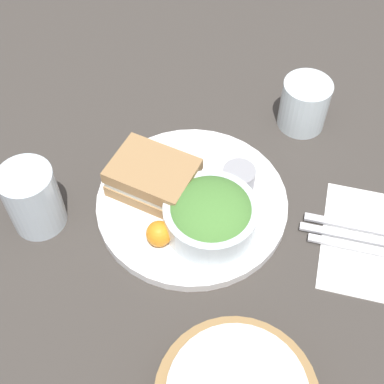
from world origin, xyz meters
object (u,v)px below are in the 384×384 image
object	(u,v)px
knife	(367,239)
spoon	(367,249)
dressing_cup	(239,178)
drink_glass	(33,199)
water_glass	(304,104)
fork	(368,229)
plate	(192,203)
sandwich	(153,177)
salad_bowl	(211,214)

from	to	relation	value
knife	spoon	size ratio (longest dim) A/B	1.17
dressing_cup	spoon	xyz separation A→B (m)	(-0.20, 0.06, -0.03)
drink_glass	water_glass	world-z (taller)	drink_glass
drink_glass	spoon	xyz separation A→B (m)	(-0.49, -0.06, -0.05)
spoon	water_glass	size ratio (longest dim) A/B	1.93
knife	fork	bearing A→B (deg)	90.00
dressing_cup	plate	bearing A→B (deg)	35.00
sandwich	salad_bowl	world-z (taller)	salad_bowl
fork	water_glass	xyz separation A→B (m)	(0.13, -0.20, 0.04)
salad_bowl	dressing_cup	distance (m)	0.09
drink_glass	water_glass	bearing A→B (deg)	-140.11
plate	spoon	distance (m)	0.27
plate	water_glass	bearing A→B (deg)	-122.70
sandwich	drink_glass	size ratio (longest dim) A/B	1.28
spoon	dressing_cup	bearing A→B (deg)	163.19
fork	spoon	bearing A→B (deg)	-90.00
sandwich	knife	bearing A→B (deg)	178.91
dressing_cup	water_glass	size ratio (longest dim) A/B	0.57
dressing_cup	knife	distance (m)	0.21
salad_bowl	knife	world-z (taller)	salad_bowl
drink_glass	plate	bearing A→B (deg)	-159.72
salad_bowl	knife	size ratio (longest dim) A/B	0.69
knife	spoon	distance (m)	0.02
sandwich	spoon	bearing A→B (deg)	175.80
plate	water_glass	size ratio (longest dim) A/B	3.32
spoon	drink_glass	bearing A→B (deg)	-172.76
plate	water_glass	distance (m)	0.26
sandwich	fork	distance (m)	0.33
sandwich	dressing_cup	distance (m)	0.13
salad_bowl	sandwich	bearing A→B (deg)	-24.66
plate	sandwich	xyz separation A→B (m)	(0.06, -0.01, 0.04)
salad_bowl	spoon	distance (m)	0.23
salad_bowl	dressing_cup	xyz separation A→B (m)	(-0.03, -0.08, -0.01)
sandwich	dressing_cup	world-z (taller)	sandwich
dressing_cup	spoon	bearing A→B (deg)	163.43
sandwich	drink_glass	world-z (taller)	drink_glass
plate	spoon	size ratio (longest dim) A/B	1.72
water_glass	spoon	bearing A→B (deg)	118.15
sandwich	fork	size ratio (longest dim) A/B	0.74
sandwich	drink_glass	xyz separation A→B (m)	(0.16, 0.09, 0.01)
dressing_cup	fork	size ratio (longest dim) A/B	0.27
plate	knife	bearing A→B (deg)	-179.76
salad_bowl	drink_glass	size ratio (longest dim) A/B	1.26
plate	fork	world-z (taller)	plate
plate	knife	xyz separation A→B (m)	(-0.27, -0.00, -0.00)
plate	dressing_cup	size ratio (longest dim) A/B	5.83
drink_glass	knife	bearing A→B (deg)	-170.44
dressing_cup	drink_glass	world-z (taller)	drink_glass
fork	knife	distance (m)	0.02
plate	salad_bowl	distance (m)	0.07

